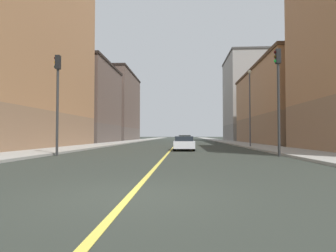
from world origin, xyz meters
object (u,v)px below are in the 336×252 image
object	(u,v)px
building_left_far	(245,99)
street_lamp_left_near	(250,101)
car_black	(184,138)
building_right_corner	(13,28)
car_yellow	(185,140)
traffic_light_left_near	(278,88)
building_left_mid	(280,106)
building_right_midblock	(87,103)
building_right_distant	(116,107)
traffic_light_right_near	(57,91)
car_white	(184,143)

from	to	relation	value
building_left_far	street_lamp_left_near	size ratio (longest dim) A/B	2.47
car_black	building_left_far	bearing A→B (deg)	-13.67
building_right_corner	car_yellow	size ratio (longest dim) A/B	5.51
traffic_light_left_near	car_black	size ratio (longest dim) A/B	1.65
building_left_far	street_lamp_left_near	xyz separation A→B (m)	(-7.48, -36.73, -4.93)
building_left_mid	building_right_midblock	bearing A→B (deg)	171.41
building_left_mid	building_right_distant	world-z (taller)	building_right_distant
building_left_mid	building_right_distant	bearing A→B (deg)	140.65
traffic_light_right_near	car_white	xyz separation A→B (m)	(8.18, 6.95, -3.56)
building_left_mid	traffic_light_right_near	distance (m)	33.75
building_left_mid	traffic_light_left_near	world-z (taller)	building_left_mid
traffic_light_left_near	car_yellow	bearing A→B (deg)	105.96
traffic_light_left_near	car_white	bearing A→B (deg)	130.11
street_lamp_left_near	car_white	world-z (taller)	street_lamp_left_near
building_left_mid	traffic_light_left_near	distance (m)	26.52
building_left_far	traffic_light_right_near	distance (m)	53.90
building_right_midblock	traffic_light_right_near	world-z (taller)	building_right_midblock
building_right_midblock	street_lamp_left_near	distance (m)	29.58
building_left_far	building_right_corner	xyz separation A→B (m)	(-31.00, -40.16, 1.89)
building_right_corner	car_black	xyz separation A→B (m)	(16.51, 43.69, -11.12)
traffic_light_left_near	traffic_light_right_near	world-z (taller)	traffic_light_left_near
traffic_light_right_near	car_yellow	size ratio (longest dim) A/B	1.47
traffic_light_right_near	car_black	xyz separation A→B (m)	(8.05, 52.16, -3.56)
building_left_mid	car_white	world-z (taller)	building_left_mid
building_left_mid	car_white	size ratio (longest dim) A/B	5.30
building_left_mid	building_left_far	bearing A→B (deg)	90.00
building_right_midblock	car_yellow	xyz separation A→B (m)	(16.78, -9.75, -6.15)
traffic_light_right_near	building_right_corner	bearing A→B (deg)	134.96
building_left_mid	car_yellow	xyz separation A→B (m)	(-14.22, -5.07, -5.09)
car_black	car_yellow	size ratio (longest dim) A/B	0.92
street_lamp_left_near	building_right_corner	bearing A→B (deg)	-171.68
building_right_midblock	building_right_distant	xyz separation A→B (m)	(0.00, 20.74, 1.44)
street_lamp_left_near	traffic_light_left_near	bearing A→B (deg)	-94.87
building_right_corner	traffic_light_right_near	size ratio (longest dim) A/B	3.75
car_black	traffic_light_left_near	bearing A→B (deg)	-83.45
traffic_light_left_near	car_yellow	size ratio (longest dim) A/B	1.51
traffic_light_right_near	car_white	distance (m)	11.31
building_left_mid	car_black	bearing A→B (deg)	118.13
car_white	car_yellow	size ratio (longest dim) A/B	1.04
traffic_light_right_near	building_right_distant	bearing A→B (deg)	99.52
building_left_mid	building_right_corner	distance (m)	35.67
traffic_light_right_near	car_yellow	distance (m)	21.95
building_right_corner	traffic_light_right_near	world-z (taller)	building_right_corner
street_lamp_left_near	car_black	bearing A→B (deg)	99.87
building_left_mid	traffic_light_right_near	world-z (taller)	building_left_mid
building_right_distant	traffic_light_right_near	size ratio (longest dim) A/B	3.22
building_left_mid	traffic_light_left_near	size ratio (longest dim) A/B	3.67
building_left_far	street_lamp_left_near	distance (m)	37.80
traffic_light_right_near	car_white	size ratio (longest dim) A/B	1.41
building_right_corner	building_right_midblock	world-z (taller)	building_right_corner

